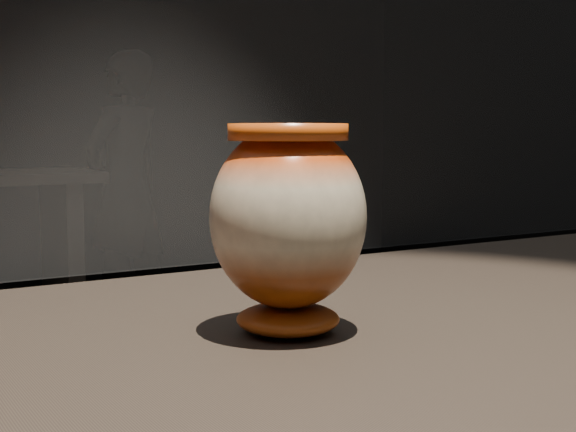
# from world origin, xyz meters

# --- Properties ---
(main_vase) EXTENTS (0.18, 0.18, 0.20)m
(main_vase) POSITION_xyz_m (0.07, 0.04, 1.01)
(main_vase) COLOR #78300A
(main_vase) RESTS_ON display_plinth
(visitor) EXTENTS (0.67, 0.58, 1.54)m
(visitor) POSITION_xyz_m (1.20, 3.70, 0.77)
(visitor) COLOR black
(visitor) RESTS_ON ground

